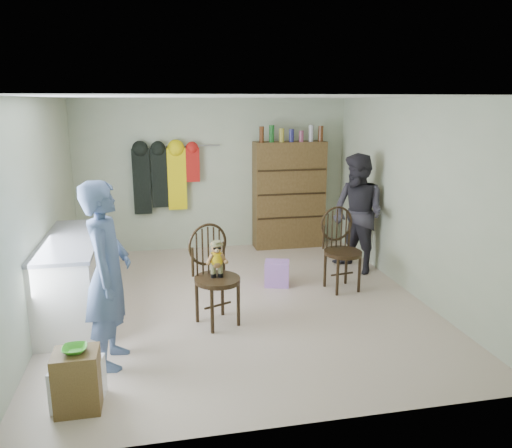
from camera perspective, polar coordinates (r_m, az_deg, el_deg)
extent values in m
plane|color=beige|center=(6.34, -1.87, -8.90)|extent=(5.00, 5.00, 0.00)
plane|color=beige|center=(8.41, -4.83, 5.61)|extent=(4.50, 0.00, 4.50)
plane|color=beige|center=(6.03, -23.56, 1.18)|extent=(0.00, 5.00, 5.00)
plane|color=beige|center=(6.71, 17.36, 2.91)|extent=(0.00, 5.00, 5.00)
plane|color=white|center=(5.85, -2.07, 14.31)|extent=(5.00, 5.00, 0.00)
cube|color=silver|center=(6.18, -20.12, -5.92)|extent=(0.60, 1.80, 0.90)
cube|color=slate|center=(6.05, -20.49, -1.72)|extent=(0.64, 1.86, 0.04)
cylinder|color=#99999E|center=(5.69, -17.73, -6.48)|extent=(0.02, 0.02, 0.14)
cylinder|color=#99999E|center=(6.54, -16.94, -3.77)|extent=(0.02, 0.02, 0.14)
cube|color=brown|center=(4.47, -19.73, -16.51)|extent=(0.36, 0.31, 0.51)
imported|color=green|center=(4.34, -20.03, -13.31)|extent=(0.20, 0.20, 0.05)
cube|color=white|center=(4.59, -19.66, -16.78)|extent=(0.43, 0.41, 0.36)
cylinder|color=black|center=(5.58, -4.45, -6.38)|extent=(0.66, 0.66, 0.05)
cylinder|color=black|center=(5.47, -5.03, -9.94)|extent=(0.04, 0.04, 0.50)
cylinder|color=black|center=(5.63, -2.03, -9.19)|extent=(0.04, 0.04, 0.50)
cylinder|color=black|center=(5.75, -6.76, -8.76)|extent=(0.04, 0.04, 0.50)
cylinder|color=black|center=(5.90, -3.86, -8.08)|extent=(0.04, 0.04, 0.50)
torus|color=black|center=(5.63, -5.55, -2.34)|extent=(0.46, 0.22, 0.49)
cylinder|color=black|center=(5.58, -7.26, -4.34)|extent=(0.03, 0.03, 0.34)
cylinder|color=black|center=(5.77, -3.71, -3.65)|extent=(0.03, 0.03, 0.34)
cylinder|color=yellow|center=(5.52, -4.52, -3.92)|extent=(0.13, 0.13, 0.12)
cylinder|color=#475128|center=(5.56, -4.50, -5.13)|extent=(0.08, 0.08, 0.19)
sphere|color=#9E7042|center=(5.48, -4.55, -2.74)|extent=(0.12, 0.12, 0.12)
cylinder|color=#475128|center=(5.47, -4.56, -2.18)|extent=(0.10, 0.10, 0.04)
cube|color=black|center=(5.43, -4.48, -2.81)|extent=(0.08, 0.01, 0.02)
cylinder|color=black|center=(6.67, 9.91, -3.25)|extent=(0.56, 0.56, 0.05)
cylinder|color=black|center=(6.54, 9.30, -6.05)|extent=(0.04, 0.04, 0.49)
cylinder|color=black|center=(6.71, 11.72, -5.67)|extent=(0.04, 0.04, 0.49)
cylinder|color=black|center=(6.82, 7.89, -5.17)|extent=(0.04, 0.04, 0.49)
cylinder|color=black|center=(6.98, 10.26, -4.82)|extent=(0.04, 0.04, 0.49)
torus|color=black|center=(6.74, 9.20, 0.04)|extent=(0.47, 0.11, 0.48)
cylinder|color=black|center=(6.68, 7.73, -1.48)|extent=(0.03, 0.03, 0.33)
cylinder|color=black|center=(6.87, 10.61, -1.16)|extent=(0.03, 0.03, 0.33)
cube|color=#E572C8|center=(6.83, 2.41, -5.66)|extent=(0.38, 0.34, 0.34)
imported|color=#465981|center=(4.85, -16.58, -5.58)|extent=(0.50, 0.69, 1.78)
imported|color=#2D2B33|center=(7.36, 11.56, 1.14)|extent=(0.94, 1.04, 1.73)
cube|color=brown|center=(8.51, 3.78, 3.33)|extent=(1.20, 0.38, 1.80)
cube|color=black|center=(8.40, 4.08, 0.75)|extent=(1.16, 0.02, 0.03)
cube|color=black|center=(8.32, 4.13, 3.43)|extent=(1.16, 0.02, 0.03)
cube|color=black|center=(8.26, 4.18, 6.16)|extent=(1.16, 0.02, 0.03)
cylinder|color=#592D14|center=(8.17, 0.64, 10.19)|extent=(0.08, 0.08, 0.26)
cylinder|color=#19591E|center=(8.20, 1.80, 10.27)|extent=(0.08, 0.08, 0.28)
cylinder|color=#A59933|center=(8.24, 2.94, 10.09)|extent=(0.08, 0.08, 0.22)
cylinder|color=navy|center=(8.29, 4.08, 10.05)|extent=(0.08, 0.08, 0.21)
cylinder|color=#8C3F59|center=(8.33, 5.20, 9.96)|extent=(0.08, 0.08, 0.18)
cylinder|color=#B2B2B7|center=(8.38, 6.31, 10.25)|extent=(0.08, 0.08, 0.27)
cylinder|color=#592D14|center=(8.43, 7.41, 10.20)|extent=(0.08, 0.08, 0.26)
cylinder|color=#99999E|center=(8.26, -7.64, 8.87)|extent=(1.00, 0.02, 0.02)
cube|color=black|center=(8.25, -12.92, 4.75)|extent=(0.28, 0.10, 1.05)
cube|color=black|center=(8.24, -10.98, 5.19)|extent=(0.26, 0.10, 0.95)
cube|color=yellow|center=(8.25, -9.02, 5.11)|extent=(0.30, 0.10, 1.00)
cube|color=red|center=(8.23, -7.26, 6.73)|extent=(0.22, 0.10, 0.55)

